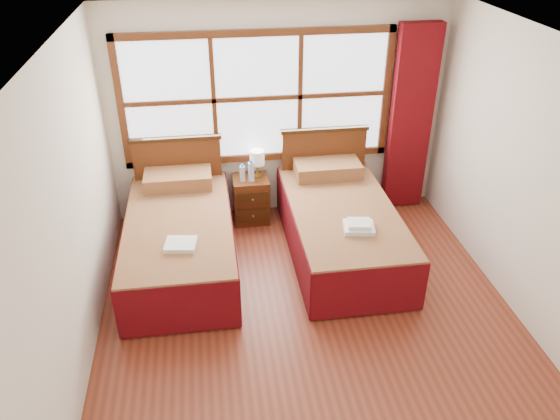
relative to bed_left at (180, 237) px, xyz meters
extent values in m
plane|color=brown|center=(1.23, -1.20, -0.34)|extent=(4.50, 4.50, 0.00)
plane|color=white|center=(1.23, -1.20, 2.26)|extent=(4.50, 4.50, 0.00)
plane|color=silver|center=(1.23, 1.05, 0.96)|extent=(4.00, 0.00, 4.00)
plane|color=silver|center=(-0.77, -1.20, 0.96)|extent=(0.00, 4.50, 4.50)
plane|color=silver|center=(3.23, -1.20, 0.96)|extent=(0.00, 4.50, 4.50)
cube|color=white|center=(0.98, 1.02, 1.16)|extent=(3.00, 0.02, 1.40)
cube|color=#572A13|center=(0.98, 1.00, 0.42)|extent=(3.16, 0.06, 0.08)
cube|color=#572A13|center=(0.98, 1.00, 1.90)|extent=(3.16, 0.06, 0.08)
cube|color=#572A13|center=(-0.56, 1.00, 1.16)|extent=(0.08, 0.06, 1.56)
cube|color=#572A13|center=(2.52, 1.00, 1.16)|extent=(0.08, 0.06, 1.56)
cube|color=#572A13|center=(0.48, 1.00, 1.16)|extent=(0.05, 0.05, 1.40)
cube|color=#572A13|center=(1.48, 1.00, 1.16)|extent=(0.05, 0.05, 1.40)
cube|color=#572A13|center=(0.98, 1.00, 1.16)|extent=(3.00, 0.05, 0.05)
cube|color=maroon|center=(2.83, 0.91, 0.83)|extent=(0.50, 0.16, 2.30)
cube|color=#361E0B|center=(0.00, -0.07, -0.18)|extent=(0.99, 1.97, 0.32)
cube|color=#601D0D|center=(0.00, -0.07, 0.12)|extent=(1.10, 2.19, 0.27)
cube|color=#620A10|center=(-0.55, -0.07, -0.04)|extent=(0.03, 2.19, 0.55)
cube|color=#620A10|center=(0.55, -0.07, -0.04)|extent=(0.03, 2.19, 0.55)
cube|color=#620A10|center=(0.00, -1.15, -0.04)|extent=(1.10, 0.03, 0.55)
cube|color=#601D0D|center=(0.00, 0.73, 0.34)|extent=(0.77, 0.45, 0.17)
cube|color=#572A13|center=(0.00, 0.94, 0.20)|extent=(1.03, 0.06, 1.07)
cube|color=#361E0B|center=(0.00, 0.94, 0.75)|extent=(1.07, 0.08, 0.04)
cube|color=#361E0B|center=(1.78, -0.07, -0.17)|extent=(0.99, 1.99, 0.32)
cube|color=#601D0D|center=(1.78, -0.07, 0.12)|extent=(1.11, 2.21, 0.27)
cube|color=#620A10|center=(1.22, -0.07, -0.04)|extent=(0.03, 2.21, 0.55)
cube|color=#620A10|center=(2.33, -0.07, -0.04)|extent=(0.03, 2.21, 0.55)
cube|color=#620A10|center=(1.78, -1.16, -0.04)|extent=(1.11, 0.03, 0.55)
cube|color=#601D0D|center=(1.78, 0.73, 0.35)|extent=(0.78, 0.45, 0.17)
cube|color=#572A13|center=(1.78, 0.94, 0.20)|extent=(1.04, 0.06, 1.08)
cube|color=#361E0B|center=(1.78, 0.94, 0.76)|extent=(1.08, 0.08, 0.04)
cube|color=#572A13|center=(0.85, 0.80, -0.05)|extent=(0.43, 0.38, 0.57)
cube|color=#361E0B|center=(0.85, 0.60, -0.16)|extent=(0.38, 0.02, 0.17)
cube|color=#361E0B|center=(0.85, 0.60, 0.07)|extent=(0.38, 0.02, 0.17)
sphere|color=#A88338|center=(0.85, 0.58, -0.16)|extent=(0.03, 0.03, 0.03)
sphere|color=#A88338|center=(0.85, 0.58, 0.07)|extent=(0.03, 0.03, 0.03)
cube|color=white|center=(0.04, -0.57, 0.28)|extent=(0.33, 0.30, 0.05)
cube|color=white|center=(1.83, -0.53, 0.28)|extent=(0.35, 0.32, 0.05)
cube|color=white|center=(1.83, -0.53, 0.33)|extent=(0.26, 0.24, 0.04)
cylinder|color=gold|center=(0.94, 0.85, 0.25)|extent=(0.11, 0.11, 0.02)
cylinder|color=gold|center=(0.94, 0.85, 0.33)|extent=(0.02, 0.02, 0.15)
cylinder|color=white|center=(0.94, 0.85, 0.49)|extent=(0.17, 0.17, 0.17)
cylinder|color=#C1DDF8|center=(0.75, 0.74, 0.34)|extent=(0.06, 0.06, 0.20)
cylinder|color=blue|center=(0.75, 0.74, 0.45)|extent=(0.03, 0.03, 0.03)
cylinder|color=#C1DDF8|center=(0.86, 0.75, 0.36)|extent=(0.07, 0.07, 0.23)
cylinder|color=blue|center=(0.86, 0.75, 0.49)|extent=(0.03, 0.03, 0.03)
camera|label=1|loc=(0.36, -5.05, 3.24)|focal=35.00mm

